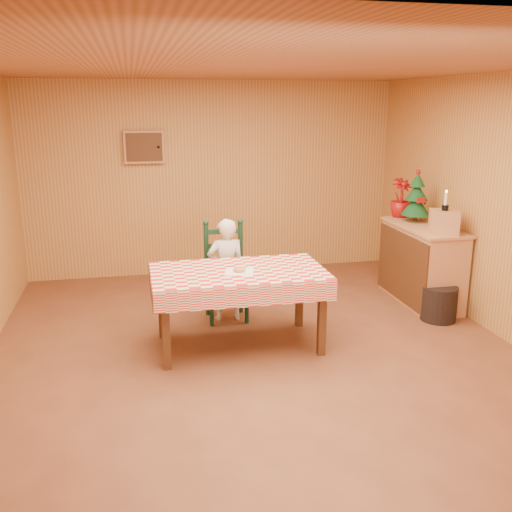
{
  "coord_description": "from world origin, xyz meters",
  "views": [
    {
      "loc": [
        -1.06,
        -4.72,
        2.31
      ],
      "look_at": [
        0.0,
        0.2,
        0.95
      ],
      "focal_mm": 40.0,
      "sensor_mm": 36.0,
      "label": 1
    }
  ],
  "objects_px": {
    "ladder_chair": "(225,274)",
    "christmas_tree": "(416,198)",
    "dining_table": "(238,279)",
    "shelf_unit": "(421,264)",
    "storage_bin": "(439,303)",
    "seated_child": "(226,270)",
    "crate": "(444,222)"
  },
  "relations": [
    {
      "from": "ladder_chair",
      "to": "christmas_tree",
      "type": "distance_m",
      "value": 2.47
    },
    {
      "from": "dining_table",
      "to": "shelf_unit",
      "type": "relative_size",
      "value": 1.34
    },
    {
      "from": "shelf_unit",
      "to": "christmas_tree",
      "type": "height_order",
      "value": "christmas_tree"
    },
    {
      "from": "ladder_chair",
      "to": "storage_bin",
      "type": "xyz_separation_m",
      "value": [
        2.26,
        -0.58,
        -0.31
      ]
    },
    {
      "from": "dining_table",
      "to": "christmas_tree",
      "type": "bearing_deg",
      "value": 24.12
    },
    {
      "from": "seated_child",
      "to": "crate",
      "type": "distance_m",
      "value": 2.42
    },
    {
      "from": "shelf_unit",
      "to": "crate",
      "type": "height_order",
      "value": "crate"
    },
    {
      "from": "ladder_chair",
      "to": "storage_bin",
      "type": "height_order",
      "value": "ladder_chair"
    },
    {
      "from": "seated_child",
      "to": "dining_table",
      "type": "bearing_deg",
      "value": 90.0
    },
    {
      "from": "crate",
      "to": "storage_bin",
      "type": "distance_m",
      "value": 0.89
    },
    {
      "from": "shelf_unit",
      "to": "crate",
      "type": "relative_size",
      "value": 4.13
    },
    {
      "from": "shelf_unit",
      "to": "christmas_tree",
      "type": "distance_m",
      "value": 0.79
    },
    {
      "from": "crate",
      "to": "christmas_tree",
      "type": "xyz_separation_m",
      "value": [
        -0.0,
        0.65,
        0.16
      ]
    },
    {
      "from": "ladder_chair",
      "to": "seated_child",
      "type": "bearing_deg",
      "value": -90.0
    },
    {
      "from": "seated_child",
      "to": "ladder_chair",
      "type": "bearing_deg",
      "value": -90.0
    },
    {
      "from": "seated_child",
      "to": "storage_bin",
      "type": "bearing_deg",
      "value": 167.07
    },
    {
      "from": "ladder_chair",
      "to": "shelf_unit",
      "type": "height_order",
      "value": "ladder_chair"
    },
    {
      "from": "dining_table",
      "to": "ladder_chair",
      "type": "relative_size",
      "value": 1.53
    },
    {
      "from": "crate",
      "to": "shelf_unit",
      "type": "bearing_deg",
      "value": 91.23
    },
    {
      "from": "dining_table",
      "to": "ladder_chair",
      "type": "xyz_separation_m",
      "value": [
        -0.0,
        0.79,
        -0.18
      ]
    },
    {
      "from": "ladder_chair",
      "to": "crate",
      "type": "xyz_separation_m",
      "value": [
        2.35,
        -0.39,
        0.55
      ]
    },
    {
      "from": "seated_child",
      "to": "shelf_unit",
      "type": "xyz_separation_m",
      "value": [
        2.34,
        0.07,
        -0.1
      ]
    },
    {
      "from": "shelf_unit",
      "to": "crate",
      "type": "distance_m",
      "value": 0.71
    },
    {
      "from": "christmas_tree",
      "to": "storage_bin",
      "type": "relative_size",
      "value": 1.62
    },
    {
      "from": "crate",
      "to": "storage_bin",
      "type": "height_order",
      "value": "crate"
    },
    {
      "from": "christmas_tree",
      "to": "crate",
      "type": "bearing_deg",
      "value": -90.0
    },
    {
      "from": "shelf_unit",
      "to": "seated_child",
      "type": "bearing_deg",
      "value": -178.25
    },
    {
      "from": "seated_child",
      "to": "christmas_tree",
      "type": "relative_size",
      "value": 1.81
    },
    {
      "from": "ladder_chair",
      "to": "seated_child",
      "type": "height_order",
      "value": "seated_child"
    },
    {
      "from": "seated_child",
      "to": "storage_bin",
      "type": "relative_size",
      "value": 2.95
    },
    {
      "from": "dining_table",
      "to": "storage_bin",
      "type": "xyz_separation_m",
      "value": [
        2.26,
        0.21,
        -0.5
      ]
    },
    {
      "from": "ladder_chair",
      "to": "dining_table",
      "type": "bearing_deg",
      "value": -90.0
    }
  ]
}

